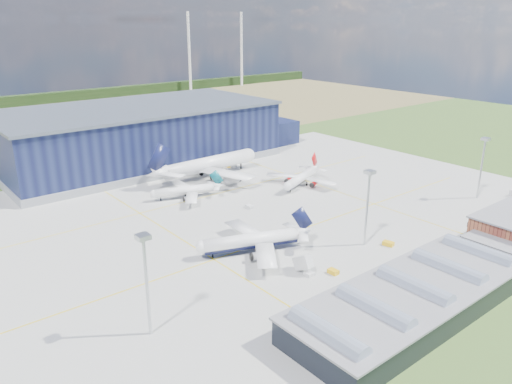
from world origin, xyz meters
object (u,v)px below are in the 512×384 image
at_px(gse_van_a, 215,243).
at_px(car_b, 477,235).
at_px(light_mast_center, 368,196).
at_px(gse_cart_a, 249,207).
at_px(gse_tug_a, 388,244).
at_px(gse_cart_b, 234,166).
at_px(airliner_navy, 251,233).
at_px(airliner_regional, 184,186).
at_px(airstair, 303,266).
at_px(gse_tug_b, 333,272).
at_px(hangar, 143,137).
at_px(gse_tug_c, 228,165).
at_px(light_mast_west, 146,269).
at_px(airliner_widebody, 209,157).
at_px(airliner_red, 301,173).
at_px(light_mast_east, 483,158).

distance_m(gse_van_a, car_b, 79.97).
height_order(light_mast_center, gse_cart_a, light_mast_center).
xyz_separation_m(gse_tug_a, gse_cart_b, (13.52, 94.44, -0.02)).
height_order(airliner_navy, airliner_regional, airliner_navy).
bearing_deg(airstair, gse_tug_b, -43.83).
distance_m(gse_tug_b, gse_van_a, 36.06).
relative_size(light_mast_center, airliner_navy, 0.64).
xyz_separation_m(gse_tug_a, airstair, (-30.99, 4.15, 1.11)).
height_order(gse_cart_b, airstair, airstair).
bearing_deg(airliner_regional, hangar, -84.54).
relative_size(light_mast_center, gse_tug_c, 6.96).
bearing_deg(gse_cart_b, light_mast_west, 158.36).
bearing_deg(gse_cart_b, gse_tug_c, 51.35).
bearing_deg(light_mast_west, gse_cart_b, 45.34).
xyz_separation_m(airliner_widebody, gse_van_a, (-37.43, -58.20, -7.77)).
height_order(light_mast_west, airliner_regional, light_mast_west).
bearing_deg(airliner_widebody, airliner_red, -58.98).
bearing_deg(hangar, gse_cart_b, -53.75).
bearing_deg(gse_tug_c, light_mast_center, -99.30).
xyz_separation_m(light_mast_west, gse_tug_c, (87.32, 92.00, -14.71)).
bearing_deg(airliner_navy, airliner_widebody, -94.65).
distance_m(airliner_navy, car_b, 70.23).
bearing_deg(gse_cart_b, airliner_navy, 169.63).
relative_size(gse_van_a, gse_cart_a, 1.84).
bearing_deg(gse_tug_a, airstair, 159.84).
bearing_deg(airliner_regional, airliner_navy, 97.88).
distance_m(gse_tug_a, gse_cart_a, 51.44).
height_order(airliner_navy, gse_van_a, airliner_navy).
xyz_separation_m(light_mast_center, airliner_regional, (-19.82, 68.64, -10.78)).
xyz_separation_m(hangar, gse_cart_a, (-0.45, -79.75, -11.01)).
bearing_deg(light_mast_center, airstair, -178.57).
height_order(light_mast_east, gse_van_a, light_mast_east).
bearing_deg(car_b, airliner_red, 12.38).
height_order(hangar, airliner_red, hangar).
bearing_deg(gse_tug_b, airliner_regional, 87.88).
xyz_separation_m(light_mast_center, airliner_widebody, (2.45, 84.80, -6.54)).
bearing_deg(airliner_navy, light_mast_west, 43.32).
relative_size(light_mast_center, gse_van_a, 4.48).
height_order(light_mast_west, gse_van_a, light_mast_west).
bearing_deg(gse_tug_c, gse_tug_b, -109.58).
distance_m(hangar, airliner_regional, 57.99).
bearing_deg(airliner_navy, airliner_regional, -79.85).
bearing_deg(gse_tug_c, airstair, -113.66).
bearing_deg(gse_tug_c, gse_cart_a, -116.64).
xyz_separation_m(hangar, gse_van_a, (-27.78, -98.20, -10.50)).
bearing_deg(airliner_regional, airstair, 103.11).
distance_m(light_mast_west, gse_tug_c, 127.69).
relative_size(light_mast_east, gse_tug_a, 7.34).
height_order(airliner_widebody, car_b, airliner_widebody).
distance_m(airliner_regional, airstair, 69.61).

